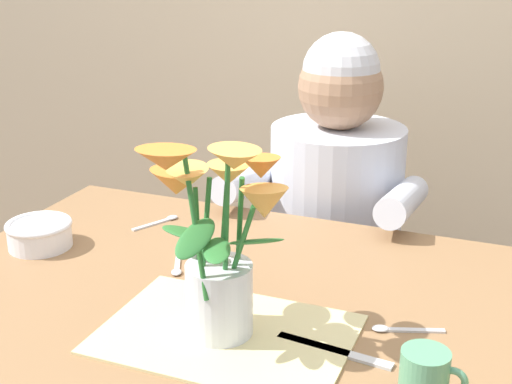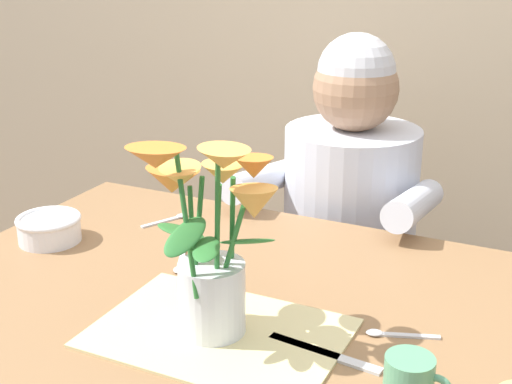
{
  "view_description": "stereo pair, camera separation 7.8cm",
  "coord_description": "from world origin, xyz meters",
  "px_view_note": "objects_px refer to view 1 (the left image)",
  "views": [
    {
      "loc": [
        0.44,
        -1.04,
        1.35
      ],
      "look_at": [
        0.01,
        0.05,
        0.92
      ],
      "focal_mm": 49.59,
      "sensor_mm": 36.0,
      "label": 1
    },
    {
      "loc": [
        0.52,
        -1.01,
        1.35
      ],
      "look_at": [
        0.01,
        0.05,
        0.92
      ],
      "focal_mm": 49.59,
      "sensor_mm": 36.0,
      "label": 2
    }
  ],
  "objects_px": {
    "flower_vase": "(216,241)",
    "ceramic_bowl": "(40,233)",
    "dinner_knife": "(334,351)",
    "tea_cup": "(425,377)",
    "seated_person": "(335,251)"
  },
  "relations": [
    {
      "from": "dinner_knife",
      "to": "ceramic_bowl",
      "type": "bearing_deg",
      "value": 173.4
    },
    {
      "from": "seated_person",
      "to": "ceramic_bowl",
      "type": "relative_size",
      "value": 8.35
    },
    {
      "from": "flower_vase",
      "to": "ceramic_bowl",
      "type": "bearing_deg",
      "value": 159.9
    },
    {
      "from": "flower_vase",
      "to": "dinner_knife",
      "type": "relative_size",
      "value": 1.75
    },
    {
      "from": "dinner_knife",
      "to": "tea_cup",
      "type": "bearing_deg",
      "value": -20.29
    },
    {
      "from": "flower_vase",
      "to": "ceramic_bowl",
      "type": "height_order",
      "value": "flower_vase"
    },
    {
      "from": "ceramic_bowl",
      "to": "dinner_knife",
      "type": "height_order",
      "value": "ceramic_bowl"
    },
    {
      "from": "seated_person",
      "to": "flower_vase",
      "type": "distance_m",
      "value": 0.83
    },
    {
      "from": "tea_cup",
      "to": "dinner_knife",
      "type": "bearing_deg",
      "value": 153.21
    },
    {
      "from": "seated_person",
      "to": "ceramic_bowl",
      "type": "height_order",
      "value": "seated_person"
    },
    {
      "from": "flower_vase",
      "to": "tea_cup",
      "type": "relative_size",
      "value": 3.57
    },
    {
      "from": "seated_person",
      "to": "flower_vase",
      "type": "height_order",
      "value": "seated_person"
    },
    {
      "from": "flower_vase",
      "to": "ceramic_bowl",
      "type": "xyz_separation_m",
      "value": [
        -0.49,
        0.18,
        -0.14
      ]
    },
    {
      "from": "ceramic_bowl",
      "to": "seated_person",
      "type": "bearing_deg",
      "value": 50.67
    },
    {
      "from": "dinner_knife",
      "to": "flower_vase",
      "type": "bearing_deg",
      "value": -167.13
    }
  ]
}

